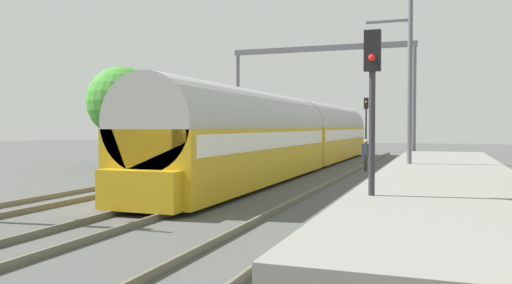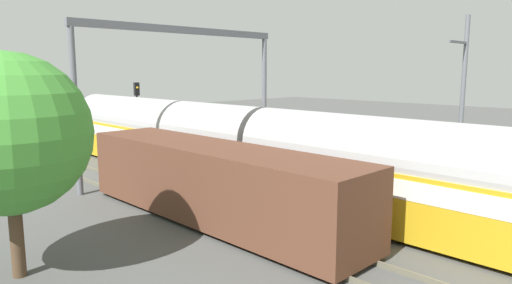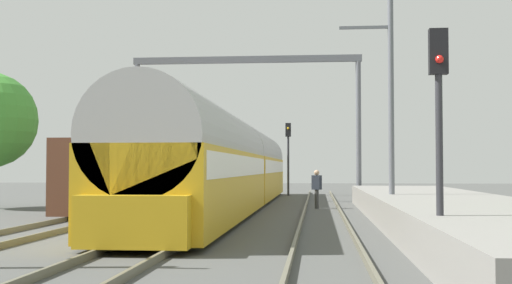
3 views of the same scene
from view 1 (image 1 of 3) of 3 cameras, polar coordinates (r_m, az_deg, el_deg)
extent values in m
plane|color=#4B4C4A|center=(19.13, -3.82, -5.58)|extent=(120.00, 120.00, 0.00)
cube|color=#625E4D|center=(21.44, -15.52, -4.63)|extent=(0.08, 60.00, 0.16)
cube|color=#625E4D|center=(20.65, -12.25, -4.85)|extent=(0.08, 60.00, 0.16)
cube|color=#625E4D|center=(19.41, -5.77, -5.24)|extent=(0.08, 60.00, 0.16)
cube|color=#625E4D|center=(18.84, -1.82, -5.44)|extent=(0.08, 60.00, 0.16)
cube|color=#625E4D|center=(18.06, 5.84, -5.76)|extent=(0.08, 60.00, 0.16)
cube|color=#625E4D|center=(17.77, 10.36, -5.90)|extent=(0.08, 60.00, 0.16)
cube|color=gray|center=(19.48, 20.40, -4.22)|extent=(4.40, 28.00, 0.90)
cube|color=gold|center=(21.48, -0.97, -1.40)|extent=(2.90, 16.00, 2.20)
cube|color=silver|center=(21.45, -0.97, 0.28)|extent=(2.93, 15.36, 0.64)
cylinder|color=#A7A7A7|center=(21.45, -0.97, 2.07)|extent=(2.84, 16.00, 2.84)
cube|color=gold|center=(37.20, 8.00, -0.09)|extent=(2.90, 16.00, 2.20)
cube|color=silver|center=(37.19, 8.01, 0.88)|extent=(2.93, 15.36, 0.64)
cylinder|color=#A7A7A7|center=(37.19, 8.01, 1.91)|extent=(2.84, 16.00, 2.84)
cube|color=gold|center=(14.15, -12.97, -5.31)|extent=(2.40, 0.50, 1.10)
cube|color=#563323|center=(29.23, -3.62, -0.08)|extent=(2.80, 13.00, 2.70)
cube|color=black|center=(29.30, -3.61, -2.62)|extent=(2.52, 11.96, 0.10)
cylinder|color=#373737|center=(28.68, 12.12, -2.32)|extent=(0.24, 0.24, 0.85)
cube|color=#232833|center=(28.64, 12.13, -0.83)|extent=(0.47, 0.40, 0.64)
sphere|color=tan|center=(28.62, 12.13, 0.04)|extent=(0.24, 0.24, 0.24)
cylinder|color=#2D2D33|center=(11.66, 12.75, -1.28)|extent=(0.14, 0.14, 3.66)
cube|color=black|center=(11.76, 12.83, 9.87)|extent=(0.36, 0.20, 0.90)
sphere|color=red|center=(11.62, 12.75, 9.12)|extent=(0.16, 0.16, 0.16)
cylinder|color=#2D2D33|center=(42.61, 12.14, 1.03)|extent=(0.14, 0.14, 3.88)
cube|color=black|center=(42.65, 12.16, 4.24)|extent=(0.36, 0.20, 0.90)
sphere|color=yellow|center=(42.53, 12.14, 4.38)|extent=(0.16, 0.16, 0.16)
cylinder|color=slate|center=(36.62, -2.04, 3.79)|extent=(0.28, 0.28, 7.50)
cylinder|color=slate|center=(34.03, 17.15, 3.87)|extent=(0.28, 0.28, 7.50)
cube|color=slate|center=(35.20, 7.22, 10.29)|extent=(12.42, 0.24, 0.36)
cylinder|color=slate|center=(22.07, 16.73, 5.73)|extent=(0.20, 0.20, 8.00)
cube|color=slate|center=(22.51, 14.45, 12.86)|extent=(1.80, 0.10, 0.10)
cylinder|color=#4C3826|center=(32.71, -14.64, -0.52)|extent=(0.36, 0.36, 2.36)
sphere|color=#3F8C31|center=(32.72, -14.68, 4.38)|extent=(4.31, 4.31, 4.31)
camera|label=2|loc=(26.47, -38.60, 8.30)|focal=32.43mm
camera|label=3|loc=(4.21, -94.05, -8.35)|focal=46.81mm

